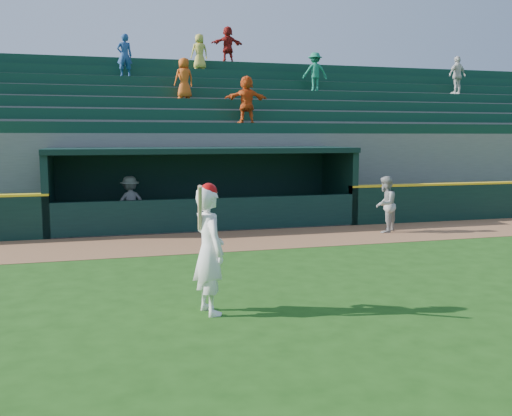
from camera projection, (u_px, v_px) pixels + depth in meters
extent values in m
plane|color=#1D4A12|center=(279.00, 287.00, 10.71)|extent=(120.00, 120.00, 0.00)
cube|color=#8E5C39|center=(223.00, 241.00, 15.39)|extent=(40.00, 3.00, 0.01)
imported|color=#A3A39E|center=(385.00, 204.00, 16.67)|extent=(1.01, 1.01, 1.66)
imported|color=gray|center=(130.00, 202.00, 17.45)|extent=(1.16, 0.85, 1.61)
cube|color=#60615C|center=(204.00, 225.00, 18.06)|extent=(9.00, 2.60, 0.04)
cube|color=black|center=(49.00, 193.00, 16.69)|extent=(0.20, 2.60, 2.30)
cube|color=black|center=(339.00, 186.00, 19.15)|extent=(0.20, 2.60, 2.30)
cube|color=black|center=(197.00, 186.00, 19.16)|extent=(9.40, 0.20, 2.30)
cube|color=black|center=(203.00, 150.00, 17.77)|extent=(9.40, 2.80, 0.16)
cube|color=black|center=(211.00, 215.00, 16.84)|extent=(9.00, 0.16, 1.00)
cube|color=brown|center=(200.00, 214.00, 18.80)|extent=(8.40, 0.45, 0.10)
cube|color=slate|center=(194.00, 176.00, 19.63)|extent=(34.00, 0.85, 2.91)
cube|color=#0F3828|center=(194.00, 128.00, 19.31)|extent=(34.00, 0.60, 0.36)
cube|color=slate|center=(190.00, 168.00, 20.41)|extent=(34.00, 0.85, 3.36)
cube|color=#0F3828|center=(190.00, 115.00, 20.06)|extent=(34.00, 0.60, 0.36)
cube|color=slate|center=(186.00, 161.00, 21.19)|extent=(34.00, 0.85, 3.81)
cube|color=#0F3828|center=(186.00, 104.00, 20.82)|extent=(34.00, 0.60, 0.36)
cube|color=slate|center=(183.00, 154.00, 21.98)|extent=(34.00, 0.85, 4.26)
cube|color=#0F3828|center=(182.00, 93.00, 21.57)|extent=(34.00, 0.60, 0.36)
cube|color=slate|center=(180.00, 148.00, 22.76)|extent=(34.00, 0.85, 4.71)
cube|color=#0F3828|center=(179.00, 83.00, 22.33)|extent=(34.00, 0.60, 0.36)
cube|color=slate|center=(177.00, 142.00, 23.54)|extent=(34.00, 0.85, 5.16)
cube|color=#0F3828|center=(176.00, 73.00, 23.08)|extent=(34.00, 0.60, 0.36)
cube|color=slate|center=(174.00, 136.00, 24.33)|extent=(34.00, 0.85, 5.61)
cube|color=#0F3828|center=(173.00, 65.00, 23.84)|extent=(34.00, 0.60, 0.36)
cube|color=slate|center=(172.00, 136.00, 24.88)|extent=(34.50, 0.30, 5.61)
imported|color=#D55517|center=(184.00, 78.00, 20.71)|extent=(0.81, 0.64, 1.47)
imported|color=silver|center=(457.00, 75.00, 24.68)|extent=(1.02, 0.60, 1.63)
imported|color=#A31D19|center=(228.00, 44.00, 24.38)|extent=(1.41, 0.53, 1.50)
imported|color=navy|center=(125.00, 55.00, 21.68)|extent=(0.64, 0.47, 1.60)
imported|color=#1B7958|center=(315.00, 72.00, 22.92)|extent=(1.06, 0.71, 1.53)
imported|color=gold|center=(199.00, 52.00, 23.26)|extent=(0.75, 0.54, 1.43)
imported|color=#E45519|center=(247.00, 100.00, 19.70)|extent=(1.52, 0.56, 1.61)
imported|color=white|center=(209.00, 251.00, 9.01)|extent=(0.64, 0.83, 2.02)
sphere|color=#BF0B0A|center=(209.00, 192.00, 8.89)|extent=(0.27, 0.27, 0.27)
cylinder|color=#D5B388|center=(200.00, 208.00, 8.66)|extent=(0.16, 0.53, 0.76)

